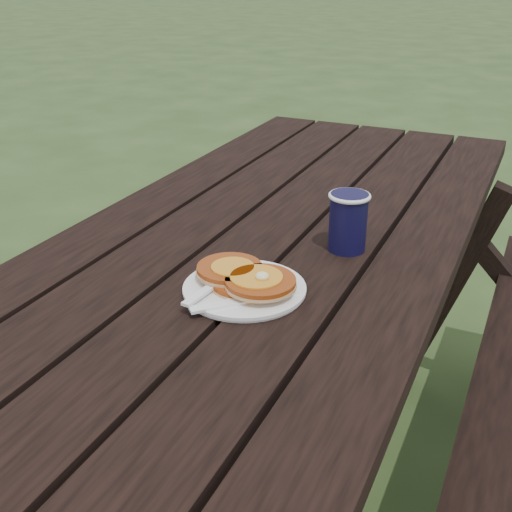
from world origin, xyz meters
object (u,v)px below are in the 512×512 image
at_px(picnic_table, 270,378).
at_px(plate, 245,289).
at_px(pancake_stack, 246,278).
at_px(coffee_cup, 348,219).

height_order(picnic_table, plate, plate).
xyz_separation_m(picnic_table, pancake_stack, (0.07, -0.27, 0.41)).
bearing_deg(pancake_stack, plate, -90.49).
relative_size(plate, pancake_stack, 1.11).
relative_size(picnic_table, coffee_cup, 16.07).
bearing_deg(picnic_table, pancake_stack, -75.12).
height_order(pancake_stack, coffee_cup, coffee_cup).
bearing_deg(plate, picnic_table, 104.64).
bearing_deg(plate, coffee_cup, 66.42).
relative_size(picnic_table, pancake_stack, 10.00).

